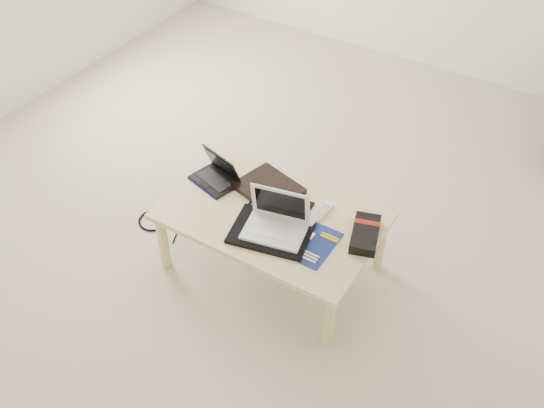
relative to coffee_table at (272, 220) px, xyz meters
The scene contains 13 objects.
ground 0.79m from the coffee_table, 128.05° to the left, with size 4.00×4.00×0.00m, color beige.
coffee_table is the anchor object (origin of this frame).
book 0.19m from the coffee_table, 126.98° to the left, with size 0.37×0.34×0.03m.
netbook 0.41m from the coffee_table, behind, with size 0.29×0.24×0.18m.
tablet 0.10m from the coffee_table, 64.06° to the left, with size 0.27×0.21×0.01m.
remote 0.24m from the coffee_table, 25.04° to the left, with size 0.07×0.23×0.02m.
neoprene_sleeve 0.15m from the coffee_table, 58.53° to the right, with size 0.39×0.28×0.02m, color black.
white_laptop 0.17m from the coffee_table, 47.56° to the right, with size 0.34×0.27×0.22m.
motherboard 0.29m from the coffee_table, 16.62° to the right, with size 0.23×0.28×0.01m.
gpu_box 0.49m from the coffee_table, 10.90° to the left, with size 0.20×0.28×0.06m.
cable_coil 0.11m from the coffee_table, behind, with size 0.09×0.09×0.01m, color black.
floor_cable_coil 0.86m from the coffee_table, behind, with size 0.19×0.19×0.01m, color black.
floor_cable_trail 0.73m from the coffee_table, behind, with size 0.01×0.01×0.38m, color black.
Camera 1 is at (1.62, -2.47, 2.53)m, focal length 40.00 mm.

